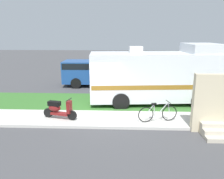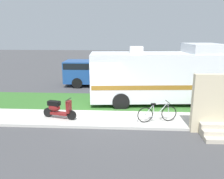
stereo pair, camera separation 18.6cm
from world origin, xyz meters
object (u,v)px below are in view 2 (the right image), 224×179
at_px(scooter, 58,109).
at_px(bottle_green, 213,122).
at_px(motorhome_rv, 156,76).
at_px(pickup_truck_near, 93,73).
at_px(bicycle, 157,113).

height_order(scooter, bottle_green, scooter).
height_order(motorhome_rv, pickup_truck_near, motorhome_rv).
xyz_separation_m(motorhome_rv, pickup_truck_near, (-4.15, 4.18, -0.60)).
relative_size(bicycle, bottle_green, 5.85).
bearing_deg(bottle_green, pickup_truck_near, 129.29).
xyz_separation_m(scooter, pickup_truck_near, (0.64, 7.21, 0.42)).
bearing_deg(bottle_green, scooter, 177.10).
height_order(motorhome_rv, scooter, motorhome_rv).
bearing_deg(bicycle, motorhome_rv, 84.18).
height_order(pickup_truck_near, bottle_green, pickup_truck_near).
distance_m(bicycle, bottle_green, 2.37).
bearing_deg(scooter, pickup_truck_near, 84.94).
bearing_deg(scooter, bottle_green, -2.90).
distance_m(motorhome_rv, bicycle, 3.40).
height_order(motorhome_rv, bicycle, motorhome_rv).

